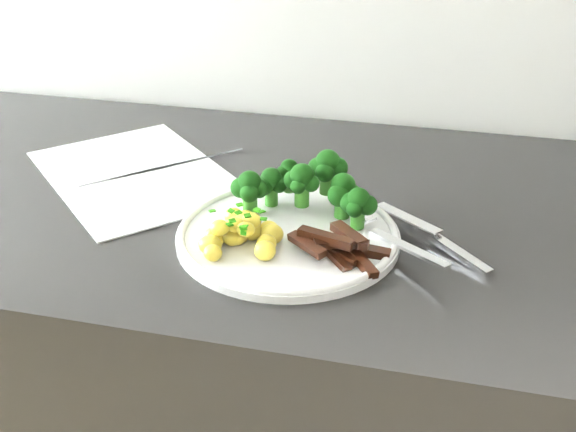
{
  "coord_description": "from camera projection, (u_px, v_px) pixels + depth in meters",
  "views": [
    {
      "loc": [
        0.25,
        0.93,
        1.27
      ],
      "look_at": [
        0.09,
        1.59,
        0.9
      ],
      "focal_mm": 43.68,
      "sensor_mm": 36.0,
      "label": 1
    }
  ],
  "objects": [
    {
      "name": "plate",
      "position": [
        288.0,
        234.0,
        0.78
      ],
      "size": [
        0.25,
        0.25,
        0.01
      ],
      "color": "white",
      "rests_on": "counter"
    },
    {
      "name": "broccoli",
      "position": [
        309.0,
        184.0,
        0.81
      ],
      "size": [
        0.17,
        0.1,
        0.07
      ],
      "color": "#276319",
      "rests_on": "plate"
    },
    {
      "name": "knife",
      "position": [
        445.0,
        244.0,
        0.76
      ],
      "size": [
        0.14,
        0.13,
        0.02
      ],
      "color": "silver",
      "rests_on": "plate"
    },
    {
      "name": "recipe_paper",
      "position": [
        136.0,
        174.0,
        0.94
      ],
      "size": [
        0.36,
        0.36,
        0.0
      ],
      "color": "white",
      "rests_on": "counter"
    },
    {
      "name": "beef_strips",
      "position": [
        339.0,
        245.0,
        0.74
      ],
      "size": [
        0.11,
        0.07,
        0.03
      ],
      "color": "black",
      "rests_on": "plate"
    },
    {
      "name": "fork",
      "position": [
        393.0,
        237.0,
        0.76
      ],
      "size": [
        0.14,
        0.13,
        0.02
      ],
      "color": "silver",
      "rests_on": "plate"
    },
    {
      "name": "potatoes",
      "position": [
        240.0,
        234.0,
        0.76
      ],
      "size": [
        0.09,
        0.1,
        0.04
      ],
      "color": "#EFCD56",
      "rests_on": "plate"
    }
  ]
}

